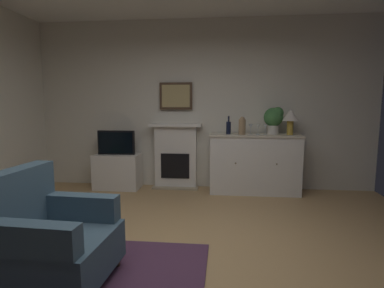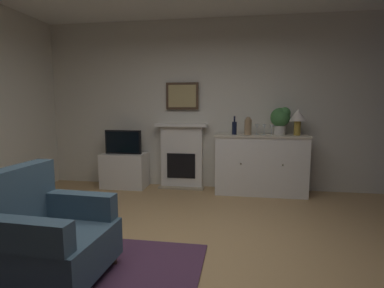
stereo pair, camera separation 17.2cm
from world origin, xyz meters
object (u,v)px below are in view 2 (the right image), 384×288
object	(u,v)px
potted_plant_small	(281,118)
wine_bottle	(234,128)
fireplace_unit	(182,156)
vase_decorative	(248,126)
sideboard_cabinet	(261,164)
tv_cabinet	(125,170)
wine_glass_center	(264,127)
wine_glass_left	(257,127)
framed_picture	(182,96)
table_lamp	(298,117)
armchair	(47,235)
tv_set	(123,142)
wine_glass_right	(272,127)

from	to	relation	value
potted_plant_small	wine_bottle	bearing A→B (deg)	-174.18
fireplace_unit	vase_decorative	distance (m)	1.24
sideboard_cabinet	tv_cabinet	bearing A→B (deg)	179.62
wine_bottle	wine_glass_center	bearing A→B (deg)	0.93
wine_glass_left	vase_decorative	distance (m)	0.16
fireplace_unit	tv_cabinet	xyz separation A→B (m)	(-0.98, -0.16, -0.26)
framed_picture	table_lamp	world-z (taller)	framed_picture
tv_cabinet	potted_plant_small	size ratio (longest dim) A/B	1.74
vase_decorative	tv_cabinet	distance (m)	2.21
sideboard_cabinet	potted_plant_small	xyz separation A→B (m)	(0.29, 0.05, 0.73)
armchair	vase_decorative	bearing A→B (deg)	58.87
fireplace_unit	wine_glass_left	xyz separation A→B (m)	(1.23, -0.15, 0.52)
wine_bottle	wine_glass_center	world-z (taller)	wine_bottle
fireplace_unit	table_lamp	bearing A→B (deg)	-5.51
tv_set	wine_glass_center	bearing A→B (deg)	-0.29
wine_glass_left	armchair	xyz separation A→B (m)	(-1.76, -2.76, -0.69)
tv_cabinet	potted_plant_small	xyz separation A→B (m)	(2.57, 0.03, 0.91)
tv_set	armchair	xyz separation A→B (m)	(0.44, -2.73, -0.40)
table_lamp	wine_glass_center	xyz separation A→B (m)	(-0.49, -0.02, -0.16)
framed_picture	wine_glass_right	xyz separation A→B (m)	(1.45, -0.26, -0.49)
wine_glass_center	potted_plant_small	distance (m)	0.29
potted_plant_small	framed_picture	bearing A→B (deg)	173.65
tv_set	tv_cabinet	bearing A→B (deg)	90.00
fireplace_unit	tv_set	xyz separation A→B (m)	(-0.98, -0.19, 0.24)
wine_glass_left	tv_set	bearing A→B (deg)	-179.08
wine_bottle	tv_set	size ratio (longest dim) A/B	0.47
sideboard_cabinet	armchair	size ratio (longest dim) A/B	1.56
table_lamp	wine_glass_left	bearing A→B (deg)	177.40
armchair	tv_cabinet	bearing A→B (deg)	99.18
wine_glass_center	tv_set	bearing A→B (deg)	179.71
table_lamp	wine_glass_right	world-z (taller)	table_lamp
vase_decorative	wine_glass_center	bearing A→B (deg)	6.87
table_lamp	armchair	size ratio (longest dim) A/B	0.43
wine_glass_right	vase_decorative	bearing A→B (deg)	-178.41
table_lamp	armchair	xyz separation A→B (m)	(-2.37, -2.74, -0.84)
wine_glass_center	armchair	bearing A→B (deg)	-124.59
wine_bottle	wine_glass_left	bearing A→B (deg)	8.85
table_lamp	tv_cabinet	size ratio (longest dim) A/B	0.53
sideboard_cabinet	tv_set	bearing A→B (deg)	-179.79
fireplace_unit	wine_glass_right	distance (m)	1.56
wine_bottle	armchair	distance (m)	3.13
wine_glass_left	tv_cabinet	bearing A→B (deg)	-179.68
framed_picture	potted_plant_small	xyz separation A→B (m)	(1.59, -0.18, -0.35)
framed_picture	tv_set	distance (m)	1.26
wine_glass_left	tv_cabinet	size ratio (longest dim) A/B	0.22
wine_glass_center	tv_cabinet	world-z (taller)	wine_glass_center
tv_set	potted_plant_small	distance (m)	2.60
vase_decorative	potted_plant_small	bearing A→B (deg)	10.77
framed_picture	wine_bottle	size ratio (longest dim) A/B	1.90
wine_glass_left	vase_decorative	xyz separation A→B (m)	(-0.14, -0.08, 0.02)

